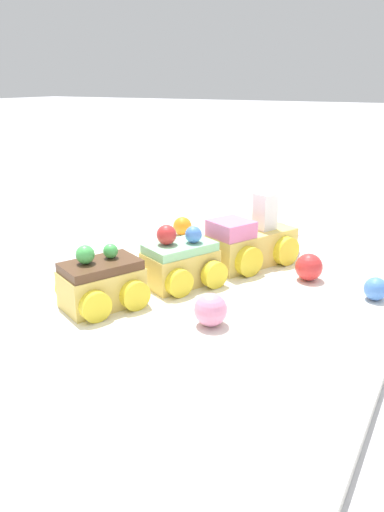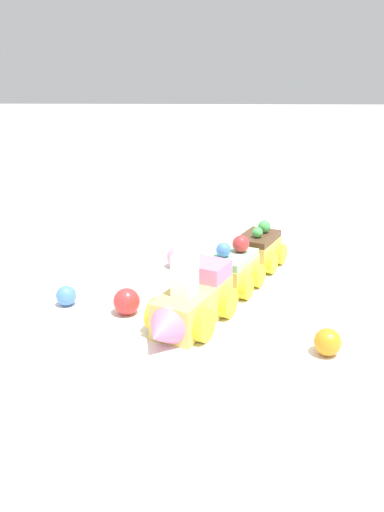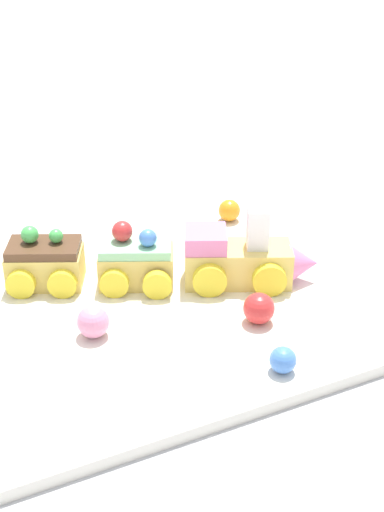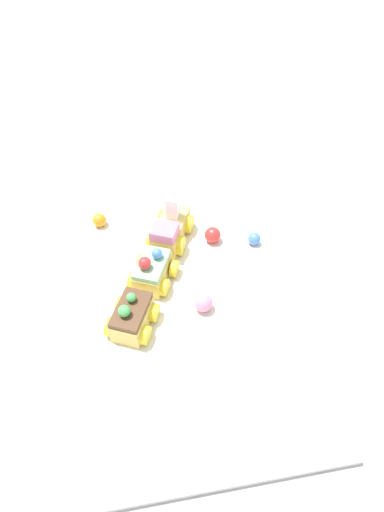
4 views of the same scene
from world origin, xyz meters
name	(u,v)px [view 2 (image 2 of 4)]	position (x,y,z in m)	size (l,w,h in m)	color
ground_plane	(201,302)	(0.00, 0.00, 0.00)	(10.00, 10.00, 0.00)	#B2B2B7
display_board	(201,297)	(0.00, 0.00, 0.01)	(0.67, 0.37, 0.01)	white
cake_train_locomotive	(190,304)	(0.09, -0.01, 0.04)	(0.14, 0.10, 0.08)	#EACC66
cake_car_mint	(232,271)	(-0.02, 0.04, 0.04)	(0.09, 0.09, 0.07)	#EACC66
cake_car_chocolate	(258,250)	(-0.10, 0.08, 0.03)	(0.09, 0.09, 0.06)	#EACC66
gumball_orange	(328,342)	(0.14, 0.12, 0.03)	(0.03, 0.03, 0.03)	orange
gumball_blue	(66,296)	(0.04, -0.15, 0.02)	(0.02, 0.02, 0.02)	#4C84E0
gumball_red	(127,301)	(0.06, -0.08, 0.03)	(0.03, 0.03, 0.03)	red
gumball_pink	(177,257)	(-0.09, -0.04, 0.03)	(0.03, 0.03, 0.03)	pink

